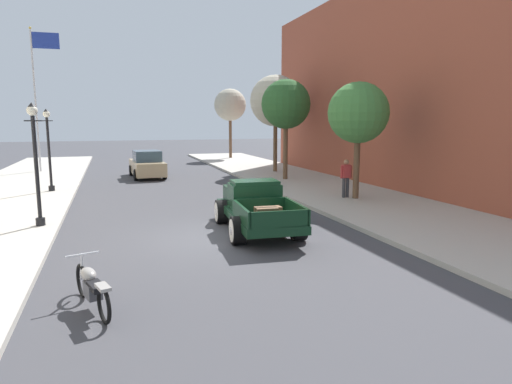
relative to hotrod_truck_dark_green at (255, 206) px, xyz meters
The scene contains 14 objects.
ground_plane 1.72m from the hotrod_truck_dark_green, 161.06° to the right, with size 140.00×140.00×0.00m, color #3D3D42.
sidewalk_right 5.85m from the hotrod_truck_dark_green, ahead, with size 5.50×64.00×0.15m, color #ADA89E.
building_right_storefront 16.35m from the hotrod_truck_dark_green, 22.33° to the left, with size 12.00×28.00×10.53m, color brown.
hotrod_truck_dark_green is the anchor object (origin of this frame).
motorcycle_parked 6.88m from the hotrod_truck_dark_green, 133.58° to the right, with size 0.82×2.05×0.93m.
car_background_tan 14.95m from the hotrod_truck_dark_green, 98.49° to the left, with size 2.05×4.39×1.65m.
pedestrian_sidewalk_right 6.52m from the hotrod_truck_dark_green, 35.18° to the left, with size 0.53×0.22×1.65m.
street_lamp_near 7.02m from the hotrod_truck_dark_green, 162.79° to the left, with size 0.50×0.32×3.85m.
street_lamp_far 12.10m from the hotrod_truck_dark_green, 125.97° to the left, with size 0.50×0.32×3.85m.
flagpole 21.55m from the hotrod_truck_dark_green, 114.01° to the left, with size 1.74×0.16×9.16m.
street_tree_nearest 7.25m from the hotrod_truck_dark_green, 31.39° to the left, with size 2.55×2.55×4.90m.
street_tree_second 12.15m from the hotrod_truck_dark_green, 63.69° to the left, with size 2.75×2.75×5.58m.
street_tree_third 15.96m from the hotrod_truck_dark_green, 67.34° to the left, with size 3.28×3.28×6.21m.
street_tree_farthest 26.91m from the hotrod_truck_dark_green, 77.00° to the left, with size 2.82×2.82×6.10m.
Camera 1 is at (-2.82, -12.88, 3.44)m, focal length 31.59 mm.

